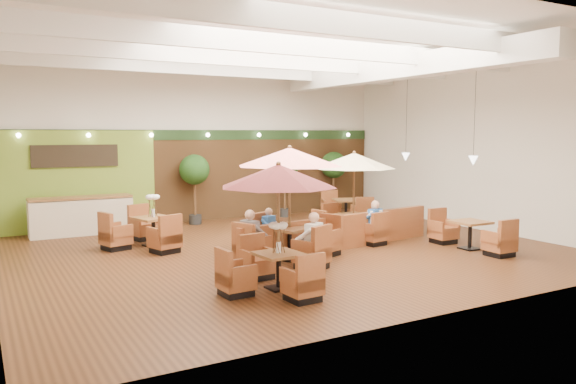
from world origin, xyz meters
TOP-DOWN VIEW (x-y plane):
  - room at (0.25, 1.22)m, footprint 14.04×14.00m
  - service_counter at (-4.40, 5.10)m, footprint 3.00×0.75m
  - booth_divider at (1.33, -0.64)m, footprint 6.61×1.22m
  - table_0 at (-2.05, -3.20)m, footprint 2.44×2.52m
  - table_1 at (-0.52, -1.04)m, footprint 2.94×2.94m
  - table_2 at (2.38, 0.38)m, footprint 2.50×2.60m
  - table_3 at (-3.24, 2.30)m, footprint 2.02×2.89m
  - table_4 at (4.33, -2.32)m, footprint 0.90×2.60m
  - table_5 at (4.33, 3.44)m, footprint 1.12×2.76m
  - topiary_0 at (-0.66, 5.30)m, footprint 1.03×1.03m
  - topiary_1 at (2.86, 5.30)m, footprint 0.96×0.96m
  - topiary_2 at (5.04, 5.30)m, footprint 1.03×1.03m
  - diner_0 at (-0.52, -2.08)m, footprint 0.48×0.46m
  - diner_1 at (-0.52, -0.01)m, footprint 0.39×0.38m
  - diner_2 at (-1.55, -1.04)m, footprint 0.44×0.48m
  - diner_3 at (2.44, -0.57)m, footprint 0.43×0.39m
  - diner_4 at (2.44, -0.57)m, footprint 0.37×0.30m

SIDE VIEW (x-z plane):
  - table_5 at x=4.33m, z-range -0.11..0.86m
  - table_4 at x=4.33m, z-range -0.12..0.86m
  - booth_divider at x=1.33m, z-range 0.00..0.92m
  - table_3 at x=-3.24m, z-range -0.33..1.26m
  - service_counter at x=-4.40m, z-range -0.01..1.17m
  - diner_1 at x=-0.52m, z-range 0.37..1.08m
  - diner_4 at x=2.44m, z-range 0.36..1.12m
  - diner_3 at x=2.44m, z-range 0.36..1.16m
  - diner_0 at x=-0.52m, z-range 0.35..1.21m
  - diner_2 at x=-1.55m, z-range 0.35..1.21m
  - topiary_1 at x=2.86m, z-range 0.55..2.78m
  - topiary_2 at x=5.04m, z-range 0.58..2.97m
  - topiary_0 at x=-0.66m, z-range 0.59..2.98m
  - table_0 at x=-2.05m, z-range 0.55..3.11m
  - table_2 at x=2.38m, z-range 0.57..3.17m
  - table_1 at x=-0.52m, z-range 0.49..3.32m
  - room at x=0.25m, z-range 0.87..6.39m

